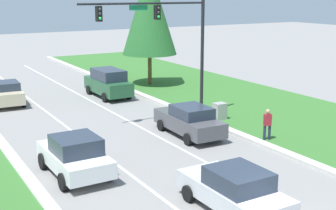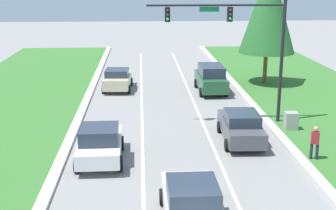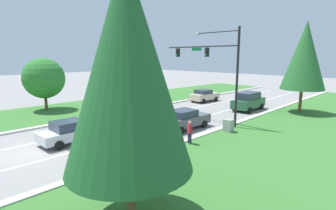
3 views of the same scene
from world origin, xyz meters
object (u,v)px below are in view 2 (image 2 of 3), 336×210
Objects in this scene: forest_suv at (211,78)px; utility_cabinet at (291,121)px; champagne_sedan at (118,79)px; silver_sedan at (192,202)px; conifer_near_right_tree at (269,8)px; traffic_signal_mast at (246,29)px; white_sedan at (100,143)px; graphite_sedan at (241,126)px; pedestrian at (315,142)px.

utility_cabinet is (3.15, -9.36, -0.51)m from forest_suv.
champagne_sedan is (-7.03, 1.20, -0.22)m from forest_suv.
conifer_near_right_tree is (8.26, 21.65, 5.28)m from silver_sedan.
traffic_signal_mast reaches higher than white_sedan.
conifer_near_right_tree is at bearing 68.76° from silver_sedan.
forest_suv is at bearing -6.90° from champagne_sedan.
traffic_signal_mast is 1.93× the size of champagne_sedan.
conifer_near_right_tree is (1.58, 11.77, 5.54)m from utility_cabinet.
champagne_sedan reaches higher than silver_sedan.
conifer_near_right_tree is (4.78, 13.39, 5.25)m from graphite_sedan.
conifer_near_right_tree reaches higher than champagne_sedan.
forest_suv is 0.50× the size of conifer_near_right_tree.
white_sedan is 1.00× the size of champagne_sedan.
utility_cabinet is (10.18, -10.56, -0.29)m from champagne_sedan.
silver_sedan is (3.67, -5.96, -0.07)m from white_sedan.
pedestrian is (9.88, -15.03, 0.12)m from champagne_sedan.
pedestrian is (10.05, -0.55, 0.07)m from white_sedan.
silver_sedan is 8.36m from pedestrian.
traffic_signal_mast is 5.80m from utility_cabinet.
silver_sedan is at bearing -59.21° from white_sedan.
traffic_signal_mast is 12.79m from champagne_sedan.
utility_cabinet is at bearing -72.01° from forest_suv.
forest_suv is 1.02× the size of graphite_sedan.
silver_sedan is at bearing -110.88° from conifer_near_right_tree.
graphite_sedan is (6.98, -12.18, 0.01)m from champagne_sedan.
champagne_sedan is (0.17, 14.48, -0.05)m from white_sedan.
champagne_sedan is 14.67m from utility_cabinet.
utility_cabinet is at bearing -71.87° from pedestrian.
pedestrian reaches higher than champagne_sedan.
graphite_sedan is 15.16m from conifer_near_right_tree.
conifer_near_right_tree is (11.93, 15.69, 5.21)m from white_sedan.
utility_cabinet is 0.63× the size of pedestrian.
conifer_near_right_tree reaches higher than traffic_signal_mast.
champagne_sedan is 2.56× the size of pedestrian.
white_sedan is at bearing 18.92° from pedestrian.
traffic_signal_mast reaches higher than pedestrian.
graphite_sedan is 4.06m from pedestrian.
traffic_signal_mast is 1.77× the size of graphite_sedan.
conifer_near_right_tree is at bearing 68.48° from traffic_signal_mast.
white_sedan is at bearing -119.10° from forest_suv.
white_sedan is at bearing 121.30° from silver_sedan.
pedestrian is (2.90, -2.84, 0.11)m from graphite_sedan.
graphite_sedan is (3.48, 8.26, 0.03)m from silver_sedan.
silver_sedan is at bearing -110.31° from traffic_signal_mast.
pedestrian is at bearing -3.98° from white_sedan.
pedestrian is 0.18× the size of conifer_near_right_tree.
traffic_signal_mast is at bearing 78.61° from graphite_sedan.
forest_suv reaches higher than pedestrian.
utility_cabinet is at bearing 19.86° from white_sedan.
champagne_sedan is 0.92× the size of graphite_sedan.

